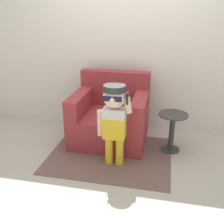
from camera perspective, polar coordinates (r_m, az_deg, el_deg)
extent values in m
plane|color=#ADA89E|center=(3.57, 1.14, -7.62)|extent=(10.00, 10.00, 0.00)
cube|color=silver|center=(3.89, 3.52, 15.10)|extent=(10.00, 0.05, 2.60)
cube|color=maroon|center=(3.65, -0.42, -3.25)|extent=(0.99, 0.89, 0.41)
cube|color=maroon|center=(3.82, 0.74, 5.23)|extent=(0.99, 0.17, 0.51)
cube|color=maroon|center=(3.56, -7.17, 1.78)|extent=(0.18, 0.72, 0.27)
cube|color=maroon|center=(3.39, 6.03, 0.79)|extent=(0.18, 0.72, 0.27)
cylinder|color=gold|center=(3.15, -0.66, -8.29)|extent=(0.09, 0.09, 0.35)
cylinder|color=gold|center=(3.13, 1.65, -8.53)|extent=(0.09, 0.09, 0.35)
cube|color=gold|center=(3.00, 0.51, -3.43)|extent=(0.26, 0.15, 0.26)
cube|color=silver|center=(2.92, 0.52, -0.20)|extent=(0.26, 0.15, 0.11)
sphere|color=beige|center=(2.86, 0.54, 3.36)|extent=(0.26, 0.26, 0.26)
cylinder|color=#2D2D2D|center=(2.83, 0.54, 5.20)|extent=(0.24, 0.24, 0.07)
cube|color=#2D2D2D|center=(2.94, 0.99, 5.35)|extent=(0.15, 0.11, 0.01)
cube|color=#0F1433|center=(2.74, 0.05, 2.86)|extent=(0.20, 0.01, 0.06)
cylinder|color=beige|center=(3.01, -2.55, -2.37)|extent=(0.07, 0.07, 0.31)
cylinder|color=beige|center=(2.86, 3.46, 1.51)|extent=(0.10, 0.07, 0.19)
cube|color=black|center=(2.81, 3.37, 3.04)|extent=(0.02, 0.07, 0.13)
cylinder|color=#333333|center=(3.58, 12.52, -7.90)|extent=(0.24, 0.24, 0.02)
cylinder|color=#333333|center=(3.47, 12.84, -4.49)|extent=(0.07, 0.07, 0.49)
cylinder|color=#333333|center=(3.36, 13.20, -0.56)|extent=(0.37, 0.37, 0.02)
cube|color=brown|center=(3.39, -0.40, -9.25)|extent=(1.52, 1.21, 0.01)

